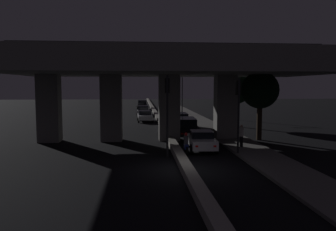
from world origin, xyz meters
name	(u,v)px	position (x,y,z in m)	size (l,w,h in m)	color
ground_plane	(185,169)	(0.00, 0.00, 0.00)	(200.00, 200.00, 0.00)	black
median_divider	(156,114)	(0.00, 35.00, 0.21)	(0.61, 126.00, 0.43)	gray
sidewalk_right	(196,118)	(5.35, 28.00, 0.08)	(2.91, 126.00, 0.16)	#5B5956
elevated_overpass	(167,67)	(-0.20, 10.07, 6.19)	(26.51, 13.18, 8.27)	gray
traffic_light_left_of_median	(167,102)	(-0.70, 3.45, 3.61)	(0.30, 0.49, 5.31)	black
traffic_light_right_of_median	(238,103)	(4.00, 3.45, 3.52)	(0.30, 0.49, 5.17)	black
street_lamp	(180,85)	(3.82, 34.35, 4.85)	(2.71, 0.32, 8.15)	#2D2D30
car_white_lead	(201,140)	(1.91, 5.35, 0.74)	(2.03, 4.34, 1.43)	silver
car_black_second	(187,127)	(1.76, 11.77, 0.91)	(2.05, 4.56, 1.72)	black
car_silver_third	(180,120)	(1.87, 18.07, 0.85)	(2.02, 4.82, 1.67)	gray
car_white_lead_oncoming	(145,116)	(-1.89, 25.07, 0.75)	(2.11, 4.28, 1.42)	silver
car_white_second_oncoming	(143,110)	(-2.00, 34.77, 0.79)	(2.13, 4.35, 1.51)	silver
car_black_third_oncoming	(142,105)	(-2.15, 47.73, 0.99)	(2.15, 4.03, 1.86)	black
motorcycle_blue_filtering_near	(186,145)	(0.64, 4.17, 0.63)	(0.33, 1.79, 1.48)	black
pedestrian_on_sidewalk	(241,136)	(4.94, 5.60, 0.99)	(0.30, 0.30, 1.62)	black
roadside_tree_kerbside_near	(260,90)	(7.71, 9.49, 4.24)	(3.19, 3.19, 5.89)	#2D2116
roadside_tree_kerbside_mid	(234,85)	(8.22, 18.95, 4.75)	(4.42, 4.42, 6.98)	#2D2116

